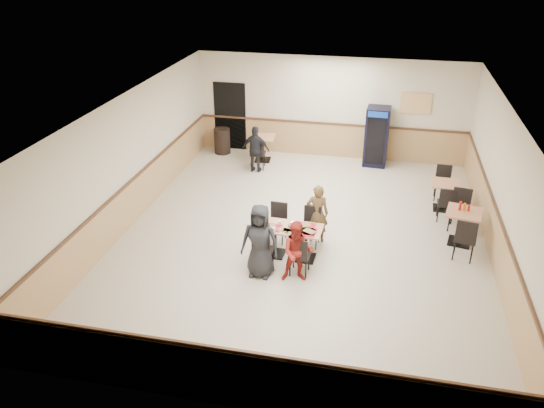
% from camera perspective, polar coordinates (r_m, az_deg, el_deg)
% --- Properties ---
extents(ground, '(10.00, 10.00, 0.00)m').
position_cam_1_polar(ground, '(11.95, 3.30, -3.45)').
color(ground, beige).
rests_on(ground, ground).
extents(room_shell, '(10.00, 10.00, 10.00)m').
position_cam_1_polar(room_shell, '(13.87, 12.32, 3.11)').
color(room_shell, silver).
rests_on(room_shell, ground).
extents(main_table, '(1.33, 0.71, 0.70)m').
position_cam_1_polar(main_table, '(10.98, 1.95, -3.58)').
color(main_table, black).
rests_on(main_table, ground).
extents(main_chairs, '(1.22, 1.58, 0.88)m').
position_cam_1_polar(main_chairs, '(11.00, 1.71, -3.65)').
color(main_chairs, black).
rests_on(main_chairs, ground).
extents(diner_woman_left, '(0.76, 0.51, 1.53)m').
position_cam_1_polar(diner_woman_left, '(10.25, -1.30, -4.01)').
color(diner_woman_left, black).
rests_on(diner_woman_left, ground).
extents(diner_woman_right, '(0.70, 0.59, 1.27)m').
position_cam_1_polar(diner_woman_right, '(10.17, 2.76, -5.18)').
color(diner_woman_right, maroon).
rests_on(diner_woman_right, ground).
extents(diner_man_opposite, '(0.51, 0.35, 1.34)m').
position_cam_1_polar(diner_man_opposite, '(11.49, 4.89, -1.02)').
color(diner_man_opposite, brown).
rests_on(diner_man_opposite, ground).
extents(lone_diner, '(0.80, 0.37, 1.34)m').
position_cam_1_polar(lone_diner, '(14.97, -1.75, 5.89)').
color(lone_diner, black).
rests_on(lone_diner, ground).
extents(tabletop_clutter, '(1.15, 0.58, 0.12)m').
position_cam_1_polar(tabletop_clutter, '(10.79, 2.15, -2.61)').
color(tabletop_clutter, '#AE0B2A').
rests_on(tabletop_clutter, main_table).
extents(side_table_near, '(0.85, 0.85, 0.77)m').
position_cam_1_polar(side_table_near, '(12.14, 19.81, -1.86)').
color(side_table_near, black).
rests_on(side_table_near, ground).
extents(side_table_near_chair_south, '(0.53, 0.53, 0.98)m').
position_cam_1_polar(side_table_near_chair_south, '(11.61, 20.09, -3.40)').
color(side_table_near_chair_south, black).
rests_on(side_table_near_chair_south, ground).
extents(side_table_near_chair_north, '(0.53, 0.53, 0.98)m').
position_cam_1_polar(side_table_near_chair_north, '(12.70, 19.52, -0.64)').
color(side_table_near_chair_north, black).
rests_on(side_table_near_chair_north, ground).
extents(side_table_far, '(0.69, 0.69, 0.71)m').
position_cam_1_polar(side_table_far, '(13.54, 18.07, 1.26)').
color(side_table_far, black).
rests_on(side_table_far, ground).
extents(side_table_far_chair_south, '(0.43, 0.43, 0.90)m').
position_cam_1_polar(side_table_far_chair_south, '(13.04, 18.23, 0.12)').
color(side_table_far_chair_south, black).
rests_on(side_table_far_chair_south, ground).
extents(side_table_far_chair_north, '(0.43, 0.43, 0.90)m').
position_cam_1_polar(side_table_far_chair_north, '(14.07, 17.89, 2.15)').
color(side_table_far_chair_north, black).
rests_on(side_table_far_chair_north, ground).
extents(condiment_caddy, '(0.23, 0.06, 0.20)m').
position_cam_1_polar(condiment_caddy, '(12.03, 19.90, -0.28)').
color(condiment_caddy, red).
rests_on(condiment_caddy, side_table_near).
extents(back_table, '(0.76, 0.76, 0.75)m').
position_cam_1_polar(back_table, '(15.80, -1.01, 6.40)').
color(back_table, black).
rests_on(back_table, ground).
extents(back_table_chair_lone, '(0.48, 0.48, 0.95)m').
position_cam_1_polar(back_table_chair_lone, '(15.26, -1.52, 5.54)').
color(back_table_chair_lone, black).
rests_on(back_table_chair_lone, ground).
extents(pepsi_cooler, '(0.69, 0.69, 1.72)m').
position_cam_1_polar(pepsi_cooler, '(15.68, 11.18, 7.13)').
color(pepsi_cooler, black).
rests_on(pepsi_cooler, ground).
extents(trash_bin, '(0.50, 0.50, 0.78)m').
position_cam_1_polar(trash_bin, '(16.50, -5.38, 6.78)').
color(trash_bin, black).
rests_on(trash_bin, ground).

